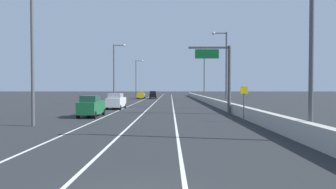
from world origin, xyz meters
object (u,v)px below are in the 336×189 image
at_px(lamp_post_right_second, 225,65).
at_px(car_white_0, 116,101).
at_px(lamp_post_left_mid, 115,70).
at_px(car_black_1, 153,95).
at_px(overhead_sign_gantry, 223,71).
at_px(lamp_post_left_far, 137,76).
at_px(car_yellow_2, 141,95).
at_px(lamp_post_right_third, 203,74).
at_px(car_green_3, 91,106).
at_px(speed_advisory_sign, 244,101).
at_px(lamp_post_right_near, 307,27).
at_px(lamp_post_left_near, 36,45).

height_order(lamp_post_right_second, car_white_0, lamp_post_right_second).
height_order(lamp_post_left_mid, car_black_1, lamp_post_left_mid).
relative_size(overhead_sign_gantry, lamp_post_left_far, 0.70).
bearing_deg(overhead_sign_gantry, car_yellow_2, 107.34).
relative_size(lamp_post_right_third, car_green_3, 2.49).
bearing_deg(lamp_post_right_third, lamp_post_left_mid, -142.75).
relative_size(speed_advisory_sign, lamp_post_right_second, 0.28).
height_order(lamp_post_right_third, car_yellow_2, lamp_post_right_third).
relative_size(lamp_post_right_near, car_white_0, 2.36).
bearing_deg(car_yellow_2, lamp_post_left_near, -92.46).
distance_m(lamp_post_left_mid, car_black_1, 26.15).
height_order(speed_advisory_sign, lamp_post_left_far, lamp_post_left_far).
relative_size(speed_advisory_sign, car_green_3, 0.70).
bearing_deg(lamp_post_left_near, car_black_1, 84.18).
xyz_separation_m(lamp_post_right_near, car_black_1, (-11.90, 59.69, -5.07)).
bearing_deg(lamp_post_right_second, car_black_1, 108.75).
height_order(overhead_sign_gantry, lamp_post_left_far, lamp_post_left_far).
relative_size(lamp_post_right_second, lamp_post_left_mid, 1.00).
height_order(overhead_sign_gantry, lamp_post_right_near, lamp_post_right_near).
xyz_separation_m(overhead_sign_gantry, lamp_post_left_far, (-15.12, 47.37, 1.36)).
relative_size(lamp_post_right_near, car_green_3, 2.49).
bearing_deg(lamp_post_left_mid, car_green_3, -84.98).
bearing_deg(car_yellow_2, lamp_post_left_far, 111.60).
bearing_deg(lamp_post_right_third, lamp_post_right_second, -89.59).
bearing_deg(overhead_sign_gantry, car_green_3, -167.55).
height_order(lamp_post_right_second, car_black_1, lamp_post_right_second).
distance_m(overhead_sign_gantry, lamp_post_right_third, 31.92).
height_order(lamp_post_left_near, lamp_post_left_far, same).
bearing_deg(speed_advisory_sign, lamp_post_left_near, -171.46).
bearing_deg(lamp_post_left_far, lamp_post_left_mid, -90.81).
distance_m(lamp_post_right_near, car_green_3, 20.40).
bearing_deg(lamp_post_right_third, car_black_1, 134.79).
distance_m(speed_advisory_sign, car_black_1, 52.38).
bearing_deg(lamp_post_left_near, car_green_3, 71.47).
bearing_deg(speed_advisory_sign, lamp_post_left_far, 105.89).
xyz_separation_m(speed_advisory_sign, lamp_post_left_near, (-16.30, -2.45, 4.32)).
height_order(lamp_post_right_near, car_black_1, lamp_post_right_near).
distance_m(lamp_post_left_mid, car_white_0, 12.78).
xyz_separation_m(car_black_1, car_yellow_2, (-3.18, -0.49, -0.04)).
height_order(lamp_post_left_near, car_yellow_2, lamp_post_left_near).
bearing_deg(car_white_0, car_black_1, 85.72).
relative_size(lamp_post_right_second, car_white_0, 2.36).
bearing_deg(lamp_post_right_second, speed_advisory_sign, -95.02).
height_order(speed_advisory_sign, lamp_post_right_third, lamp_post_right_third).
distance_m(overhead_sign_gantry, lamp_post_left_far, 49.74).
bearing_deg(lamp_post_right_third, overhead_sign_gantry, -92.91).
distance_m(lamp_post_right_second, car_green_3, 19.61).
height_order(lamp_post_left_near, car_white_0, lamp_post_left_near).
bearing_deg(lamp_post_left_far, overhead_sign_gantry, -72.30).
distance_m(lamp_post_right_second, car_black_1, 38.24).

